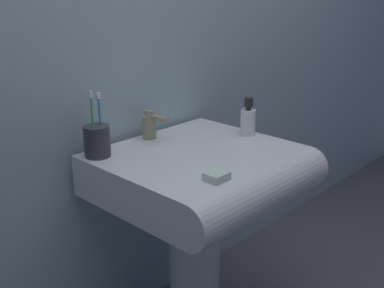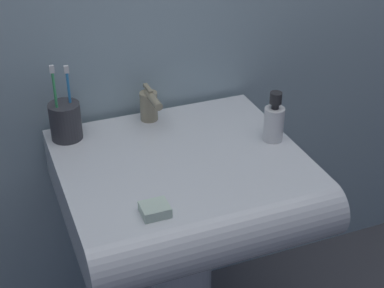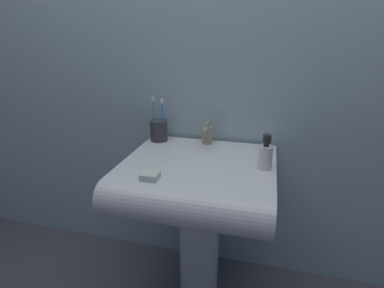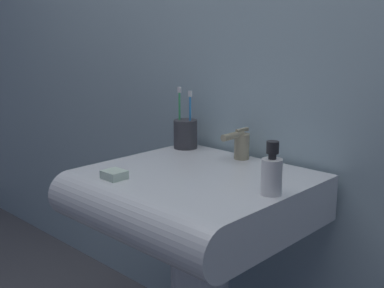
% 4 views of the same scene
% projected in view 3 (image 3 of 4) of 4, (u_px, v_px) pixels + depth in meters
% --- Properties ---
extents(wall_back, '(5.00, 0.05, 2.40)m').
position_uv_depth(wall_back, '(216.00, 38.00, 1.36)').
color(wall_back, '#9EB7C1').
rests_on(wall_back, ground).
extents(sink_pedestal, '(0.18, 0.18, 0.58)m').
position_uv_depth(sink_pedestal, '(199.00, 245.00, 1.39)').
color(sink_pedestal, white).
rests_on(sink_pedestal, ground).
extents(sink_basin, '(0.62, 0.59, 0.14)m').
position_uv_depth(sink_basin, '(197.00, 181.00, 1.22)').
color(sink_basin, white).
rests_on(sink_basin, sink_pedestal).
extents(faucet, '(0.05, 0.12, 0.10)m').
position_uv_depth(faucet, '(207.00, 134.00, 1.42)').
color(faucet, tan).
rests_on(faucet, sink_basin).
extents(toothbrush_cup, '(0.08, 0.08, 0.22)m').
position_uv_depth(toothbrush_cup, '(159.00, 130.00, 1.46)').
color(toothbrush_cup, '#38383D').
rests_on(toothbrush_cup, sink_basin).
extents(soap_bottle, '(0.05, 0.05, 0.14)m').
position_uv_depth(soap_bottle, '(265.00, 155.00, 1.15)').
color(soap_bottle, white).
rests_on(soap_bottle, sink_basin).
extents(bar_soap, '(0.06, 0.06, 0.02)m').
position_uv_depth(bar_soap, '(150.00, 176.00, 1.08)').
color(bar_soap, silver).
rests_on(bar_soap, sink_basin).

